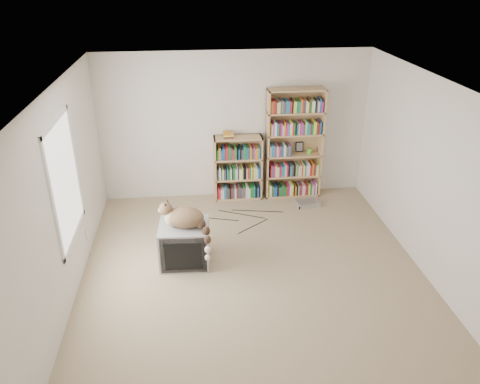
{
  "coord_description": "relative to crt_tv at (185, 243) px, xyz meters",
  "views": [
    {
      "loc": [
        -0.74,
        -5.0,
        3.7
      ],
      "look_at": [
        -0.07,
        1.0,
        0.75
      ],
      "focal_mm": 35.0,
      "sensor_mm": 36.0,
      "label": 1
    }
  ],
  "objects": [
    {
      "name": "bookcase_tall",
      "position": [
        1.89,
        1.91,
        0.61
      ],
      "size": [
        0.95,
        0.3,
        1.9
      ],
      "color": "#A87B54",
      "rests_on": "floor"
    },
    {
      "name": "wall_right",
      "position": [
        3.14,
        -0.45,
        0.96
      ],
      "size": [
        0.02,
        5.0,
        2.5
      ],
      "primitive_type": "cube",
      "color": "beige",
      "rests_on": "floor"
    },
    {
      "name": "floor",
      "position": [
        0.89,
        -0.45,
        -0.29
      ],
      "size": [
        4.5,
        5.0,
        0.01
      ],
      "primitive_type": "cube",
      "color": "tan",
      "rests_on": "ground"
    },
    {
      "name": "dvd_player",
      "position": [
        2.07,
        1.44,
        -0.24
      ],
      "size": [
        0.42,
        0.33,
        0.09
      ],
      "primitive_type": "cube",
      "rotation": [
        0.0,
        0.0,
        0.19
      ],
      "color": "#AFAFB4",
      "rests_on": "floor"
    },
    {
      "name": "crt_tv",
      "position": [
        0.0,
        0.0,
        0.0
      ],
      "size": [
        0.69,
        0.64,
        0.57
      ],
      "rotation": [
        0.0,
        0.0,
        -0.06
      ],
      "color": "gray",
      "rests_on": "floor"
    },
    {
      "name": "green_mug",
      "position": [
        2.16,
        1.89,
        0.54
      ],
      "size": [
        0.08,
        0.08,
        0.09
      ],
      "primitive_type": "cylinder",
      "color": "#58AC31",
      "rests_on": "bookcase_tall"
    },
    {
      "name": "wall_back",
      "position": [
        0.89,
        2.05,
        0.96
      ],
      "size": [
        4.5,
        0.02,
        2.5
      ],
      "primitive_type": "cube",
      "color": "beige",
      "rests_on": "floor"
    },
    {
      "name": "wall_left",
      "position": [
        -1.36,
        -0.45,
        0.96
      ],
      "size": [
        0.02,
        5.0,
        2.5
      ],
      "primitive_type": "cube",
      "color": "beige",
      "rests_on": "floor"
    },
    {
      "name": "ceiling",
      "position": [
        0.89,
        -0.45,
        2.21
      ],
      "size": [
        4.5,
        5.0,
        0.02
      ],
      "primitive_type": "cube",
      "color": "white",
      "rests_on": "wall_back"
    },
    {
      "name": "floor_cables",
      "position": [
        0.75,
        1.06,
        -0.28
      ],
      "size": [
        1.2,
        0.7,
        0.01
      ],
      "primitive_type": null,
      "color": "black",
      "rests_on": "floor"
    },
    {
      "name": "wall_front",
      "position": [
        0.89,
        -2.95,
        0.96
      ],
      "size": [
        4.5,
        0.02,
        2.5
      ],
      "primitive_type": "cube",
      "color": "beige",
      "rests_on": "floor"
    },
    {
      "name": "framed_print",
      "position": [
        2.01,
        1.99,
        0.58
      ],
      "size": [
        0.13,
        0.05,
        0.18
      ],
      "primitive_type": "cube",
      "rotation": [
        -0.17,
        0.0,
        0.0
      ],
      "color": "black",
      "rests_on": "bookcase_tall"
    },
    {
      "name": "wall_outlet",
      "position": [
        -1.35,
        0.34,
        0.03
      ],
      "size": [
        0.01,
        0.08,
        0.13
      ],
      "primitive_type": "cube",
      "color": "silver",
      "rests_on": "wall_left"
    },
    {
      "name": "bookcase_short",
      "position": [
        0.93,
        1.91,
        0.23
      ],
      "size": [
        0.81,
        0.3,
        1.12
      ],
      "color": "#A87B54",
      "rests_on": "floor"
    },
    {
      "name": "cat",
      "position": [
        0.06,
        -0.09,
        0.39
      ],
      "size": [
        0.72,
        0.67,
        0.61
      ],
      "rotation": [
        0.0,
        0.0,
        -0.21
      ],
      "color": "#372216",
      "rests_on": "crt_tv"
    },
    {
      "name": "book_stack",
      "position": [
        0.76,
        1.93,
        0.87
      ],
      "size": [
        0.18,
        0.24,
        0.08
      ],
      "primitive_type": "cube",
      "color": "red",
      "rests_on": "bookcase_short"
    },
    {
      "name": "window",
      "position": [
        -1.35,
        -0.25,
        1.11
      ],
      "size": [
        0.02,
        1.22,
        1.52
      ],
      "primitive_type": "cube",
      "color": "white",
      "rests_on": "wall_left"
    }
  ]
}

